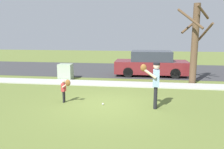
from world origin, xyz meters
name	(u,v)px	position (x,y,z in m)	size (l,w,h in m)	color
ground_plane	(116,85)	(0.00, 3.50, 0.00)	(48.00, 48.00, 0.00)	olive
sidewalk_strip	(116,84)	(0.00, 3.60, 0.03)	(36.00, 1.20, 0.06)	#B2B2AD
road_surface	(124,70)	(0.00, 8.60, 0.01)	(36.00, 6.80, 0.02)	#38383A
person_adult	(155,80)	(1.91, -0.12, 1.07)	(0.71, 0.61, 1.72)	black
person_child	(65,87)	(-1.62, 0.05, 0.65)	(0.43, 0.40, 0.99)	black
baseball	(103,104)	(-0.07, -0.02, 0.04)	(0.07, 0.07, 0.07)	white
utility_cabinet	(66,72)	(-3.22, 4.59, 0.47)	(0.81, 0.66, 0.94)	#9EB293
street_tree_near	(195,42)	(4.24, 4.45, 2.34)	(1.84, 1.88, 4.35)	brown
parked_suv_maroon	(151,64)	(2.00, 6.47, 0.79)	(4.70, 1.90, 1.63)	maroon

